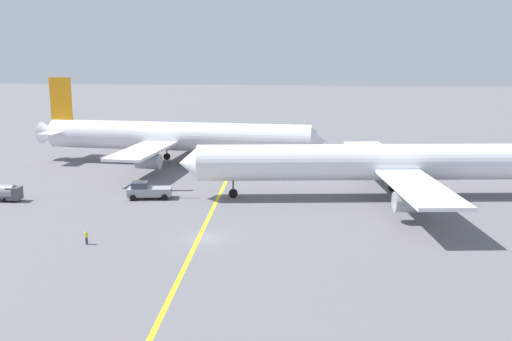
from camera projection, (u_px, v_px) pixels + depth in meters
The scene contains 7 objects.
ground_plane at pixel (206, 238), 67.05m from camera, with size 600.00×600.00×0.00m, color slate.
taxiway_stripe at pixel (210, 214), 76.92m from camera, with size 0.50×120.00×0.01m, color yellow.
airliner_at_gate_left at pixel (176, 137), 109.93m from camera, with size 56.22×43.51×16.16m.
airliner_being_pushed at pixel (379, 163), 84.73m from camera, with size 57.57×46.79×16.20m.
pushback_tug at pixel (148, 191), 84.59m from camera, with size 9.57×3.75×2.80m.
gse_fuel_bowser_stubby at pixel (4, 192), 83.11m from camera, with size 4.92×2.05×2.40m.
ground_crew_marshaller_foreground at pixel (86, 237), 64.63m from camera, with size 0.36×0.36×1.58m.
Camera 1 is at (12.28, -63.15, 21.23)m, focal length 40.72 mm.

